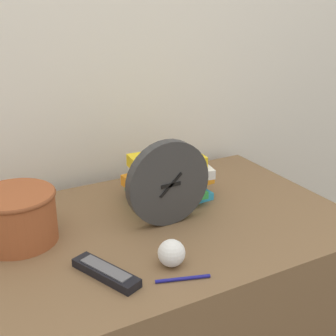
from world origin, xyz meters
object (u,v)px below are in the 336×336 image
at_px(crumpled_paper_ball, 172,253).
at_px(pen, 183,279).
at_px(desk_clock, 168,183).
at_px(book_stack, 168,178).
at_px(basket, 17,215).
at_px(tv_remote, 106,272).

height_order(crumpled_paper_ball, pen, crumpled_paper_ball).
xyz_separation_m(desk_clock, book_stack, (0.07, 0.14, -0.05)).
relative_size(book_stack, basket, 1.28).
bearing_deg(tv_remote, basket, 118.01).
relative_size(desk_clock, pen, 1.96).
bearing_deg(book_stack, crumpled_paper_ball, -117.46).
bearing_deg(pen, basket, 128.69).
relative_size(desk_clock, crumpled_paper_ball, 3.66).
height_order(desk_clock, book_stack, desk_clock).
bearing_deg(desk_clock, basket, 165.54).
bearing_deg(crumpled_paper_ball, basket, 135.25).
height_order(basket, pen, basket).
distance_m(desk_clock, crumpled_paper_ball, 0.22).
relative_size(book_stack, pen, 2.15).
height_order(book_stack, pen, book_stack).
bearing_deg(tv_remote, crumpled_paper_ball, -11.20).
bearing_deg(desk_clock, tv_remote, -147.43).
distance_m(tv_remote, pen, 0.17).
height_order(basket, tv_remote, basket).
xyz_separation_m(tv_remote, crumpled_paper_ball, (0.15, -0.03, 0.02)).
xyz_separation_m(desk_clock, basket, (-0.38, 0.10, -0.05)).
height_order(book_stack, basket, book_stack).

